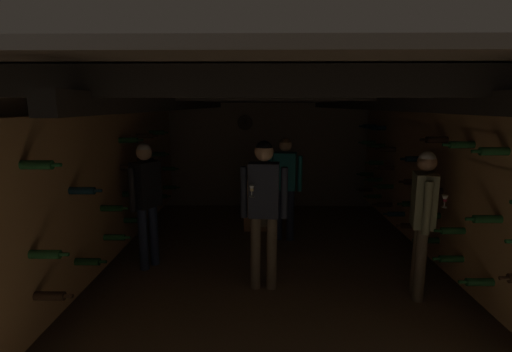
{
  "coord_description": "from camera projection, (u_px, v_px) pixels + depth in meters",
  "views": [
    {
      "loc": [
        -0.14,
        -4.77,
        2.15
      ],
      "look_at": [
        -0.2,
        0.0,
        1.25
      ],
      "focal_mm": 26.83,
      "sensor_mm": 36.0,
      "label": 1
    }
  ],
  "objects": [
    {
      "name": "wine_crate_stack",
      "position": [
        259.0,
        204.0,
        6.63
      ],
      "size": [
        0.52,
        0.35,
        0.9
      ],
      "color": "#A37547",
      "rests_on": "ground_plane"
    },
    {
      "name": "person_guest_mid_left",
      "position": [
        146.0,
        194.0,
        4.96
      ],
      "size": [
        0.36,
        0.48,
        1.66
      ],
      "color": "#232D4C",
      "rests_on": "ground_plane"
    },
    {
      "name": "room_shell",
      "position": [
        272.0,
        160.0,
        5.1
      ],
      "size": [
        4.72,
        6.52,
        2.41
      ],
      "color": "gray",
      "rests_on": "ground_plane"
    },
    {
      "name": "ground_plane",
      "position": [
        271.0,
        268.0,
        5.08
      ],
      "size": [
        8.4,
        8.4,
        0.0
      ],
      "primitive_type": "plane",
      "color": "#8C7051"
    },
    {
      "name": "display_bottle",
      "position": [
        260.0,
        171.0,
        6.47
      ],
      "size": [
        0.08,
        0.08,
        0.35
      ],
      "color": "black",
      "rests_on": "wine_crate_stack"
    },
    {
      "name": "person_guest_rear_center",
      "position": [
        285.0,
        179.0,
        5.99
      ],
      "size": [
        0.53,
        0.33,
        1.65
      ],
      "color": "#232D4C",
      "rests_on": "ground_plane"
    },
    {
      "name": "person_host_center",
      "position": [
        264.0,
        200.0,
        4.35
      ],
      "size": [
        0.54,
        0.33,
        1.75
      ],
      "color": "brown",
      "rests_on": "ground_plane"
    },
    {
      "name": "person_guest_mid_right",
      "position": [
        423.0,
        211.0,
        4.16
      ],
      "size": [
        0.33,
        0.53,
        1.66
      ],
      "color": "brown",
      "rests_on": "ground_plane"
    }
  ]
}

